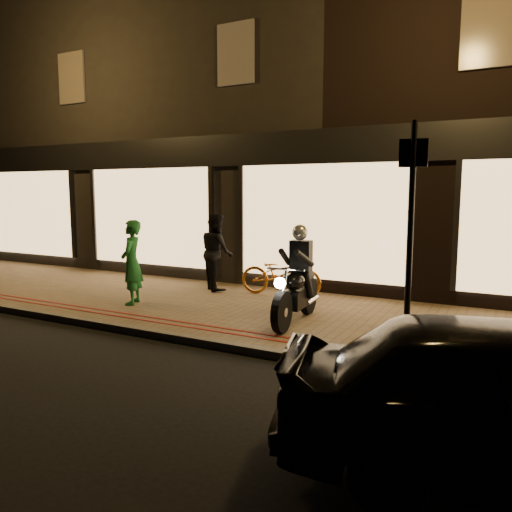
{
  "coord_description": "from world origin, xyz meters",
  "views": [
    {
      "loc": [
        3.67,
        -5.8,
        2.25
      ],
      "look_at": [
        -0.45,
        1.97,
        1.1
      ],
      "focal_mm": 35.0,
      "sensor_mm": 36.0,
      "label": 1
    }
  ],
  "objects_px": {
    "sign_post": "(410,227)",
    "person_green": "(132,262)",
    "bicycle_gold": "(281,274)",
    "motorcycle": "(297,285)"
  },
  "relations": [
    {
      "from": "person_green",
      "to": "bicycle_gold",
      "type": "bearing_deg",
      "value": 108.33
    },
    {
      "from": "sign_post",
      "to": "person_green",
      "type": "bearing_deg",
      "value": 173.62
    },
    {
      "from": "motorcycle",
      "to": "person_green",
      "type": "bearing_deg",
      "value": -179.86
    },
    {
      "from": "sign_post",
      "to": "motorcycle",
      "type": "bearing_deg",
      "value": 156.62
    },
    {
      "from": "motorcycle",
      "to": "bicycle_gold",
      "type": "distance_m",
      "value": 2.11
    },
    {
      "from": "motorcycle",
      "to": "bicycle_gold",
      "type": "bearing_deg",
      "value": 118.12
    },
    {
      "from": "sign_post",
      "to": "person_green",
      "type": "height_order",
      "value": "sign_post"
    },
    {
      "from": "motorcycle",
      "to": "person_green",
      "type": "relative_size",
      "value": 1.22
    },
    {
      "from": "bicycle_gold",
      "to": "person_green",
      "type": "height_order",
      "value": "person_green"
    },
    {
      "from": "motorcycle",
      "to": "bicycle_gold",
      "type": "xyz_separation_m",
      "value": [
        -1.13,
        1.78,
        -0.17
      ]
    }
  ]
}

